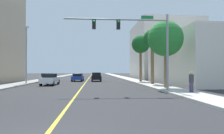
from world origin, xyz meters
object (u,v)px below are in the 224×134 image
at_px(traffic_signal_mast, 138,35).
at_px(palm_far, 141,45).
at_px(palm_near, 165,39).
at_px(car_white, 50,79).
at_px(palm_mid, 152,40).
at_px(street_lamp, 26,52).
at_px(car_black, 96,77).
at_px(pedestrian, 191,82).
at_px(car_blue, 78,77).
at_px(car_gray, 97,75).
at_px(car_silver, 48,78).

xyz_separation_m(traffic_signal_mast, palm_far, (3.68, 15.75, 1.03)).
bearing_deg(palm_near, car_white, 152.54).
bearing_deg(palm_mid, street_lamp, 171.72).
bearing_deg(car_black, traffic_signal_mast, -80.11).
xyz_separation_m(palm_mid, car_white, (-13.51, 0.60, -5.19)).
relative_size(traffic_signal_mast, pedestrian, 5.49).
relative_size(palm_near, pedestrian, 4.15).
height_order(traffic_signal_mast, palm_near, palm_near).
xyz_separation_m(palm_far, pedestrian, (0.44, -17.34, -5.07)).
xyz_separation_m(street_lamp, car_blue, (6.47, 7.84, -3.82)).
bearing_deg(palm_far, car_black, 151.02).
xyz_separation_m(traffic_signal_mast, car_white, (-9.61, 10.08, -4.25)).
bearing_deg(palm_mid, car_black, 125.79).
bearing_deg(car_blue, street_lamp, -126.74).
height_order(street_lamp, car_black, street_lamp).
relative_size(street_lamp, car_gray, 1.86).
bearing_deg(palm_far, street_lamp, -167.43).
relative_size(palm_mid, car_white, 1.66).
xyz_separation_m(street_lamp, car_gray, (9.98, 23.54, -3.78)).
bearing_deg(car_white, pedestrian, -38.36).
bearing_deg(palm_mid, car_blue, 135.88).
height_order(traffic_signal_mast, car_blue, traffic_signal_mast).
relative_size(palm_near, car_blue, 1.71).
bearing_deg(pedestrian, car_black, -132.40).
distance_m(palm_near, car_blue, 20.07).
bearing_deg(palm_far, palm_near, -90.42).
bearing_deg(car_silver, car_black, -161.93).
height_order(traffic_signal_mast, palm_far, palm_far).
height_order(traffic_signal_mast, street_lamp, street_lamp).
height_order(traffic_signal_mast, car_silver, traffic_signal_mast).
bearing_deg(pedestrian, street_lamp, -100.04).
bearing_deg(car_black, pedestrian, -70.48).
bearing_deg(car_silver, palm_mid, 154.77).
xyz_separation_m(palm_mid, car_silver, (-15.39, 7.91, -5.20)).
relative_size(palm_far, car_blue, 1.85).
bearing_deg(car_gray, car_white, -106.34).
relative_size(traffic_signal_mast, car_silver, 2.05).
xyz_separation_m(street_lamp, car_white, (3.62, -1.90, -3.76)).
distance_m(palm_far, pedestrian, 18.07).
bearing_deg(street_lamp, car_blue, 50.45).
distance_m(traffic_signal_mast, car_white, 14.57).
bearing_deg(car_black, car_gray, 89.11).
xyz_separation_m(car_black, car_blue, (-3.29, 0.11, -0.09)).
relative_size(car_silver, car_blue, 1.11).
distance_m(traffic_signal_mast, street_lamp, 17.86).
bearing_deg(street_lamp, car_white, -27.67).
bearing_deg(traffic_signal_mast, street_lamp, 137.84).
relative_size(car_gray, pedestrian, 2.53).
xyz_separation_m(traffic_signal_mast, car_silver, (-11.49, 17.40, -4.26)).
bearing_deg(car_blue, pedestrian, -60.26).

